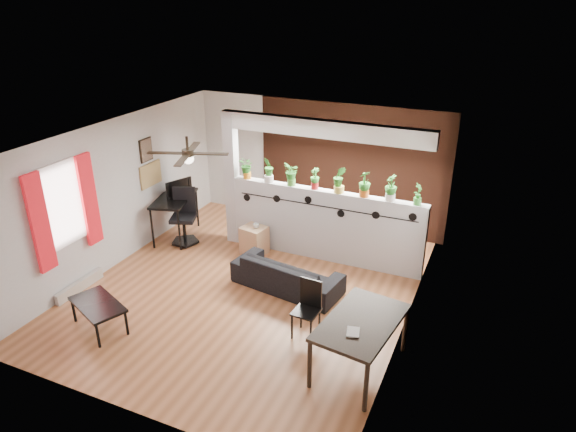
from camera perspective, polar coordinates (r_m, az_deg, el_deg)
The scene contains 29 objects.
room_shell at distance 8.12m, azimuth -4.63°, elevation -0.18°, with size 6.30×7.10×2.90m.
partition_wall at distance 9.33m, azimuth 4.18°, elevation -1.03°, with size 3.60×0.18×1.35m, color #BCBCC1.
ceiling_header at distance 8.73m, azimuth 4.53°, elevation 9.58°, with size 3.60×0.18×0.30m, color white.
pier_column at distance 9.84m, azimuth -6.25°, elevation 4.17°, with size 0.22×0.20×2.60m, color #BCBCC1.
brick_panel at distance 10.40m, azimuth 7.05°, elevation 5.24°, with size 3.90×0.05×2.60m, color brown.
vine_decal at distance 9.09m, azimuth 4.05°, elevation 1.05°, with size 3.31×0.01×0.30m.
window_assembly at distance 8.67m, azimuth -23.65°, elevation 0.90°, with size 0.09×1.30×1.55m.
baseboard_heater at distance 9.27m, azimuth -22.13°, elevation -7.20°, with size 0.08×1.00×0.18m, color #BCB9B3.
corkboard at distance 10.19m, azimuth -15.01°, elevation 4.48°, with size 0.03×0.60×0.45m, color #A4854F.
framed_art at distance 10.01m, azimuth -15.50°, elevation 7.09°, with size 0.03×0.34×0.44m.
ceiling_fan at distance 7.92m, azimuth -11.05°, elevation 6.67°, with size 1.19×1.19×0.43m.
potted_plant_0 at distance 9.60m, azimuth -4.60°, elevation 5.44°, with size 0.25×0.22×0.42m.
potted_plant_1 at distance 9.39m, azimuth -2.16°, elevation 5.24°, with size 0.27×0.30×0.47m.
potted_plant_2 at distance 9.22m, azimuth 0.38°, elevation 4.76°, with size 0.26×0.27×0.43m.
potted_plant_3 at distance 9.07m, azimuth 3.00°, elevation 4.25°, with size 0.24×0.22×0.38m.
potted_plant_4 at distance 8.91m, azimuth 5.73°, elevation 4.13°, with size 0.31×0.28×0.48m.
potted_plant_5 at distance 8.80m, azimuth 8.51°, elevation 3.62°, with size 0.28×0.30×0.45m.
potted_plant_6 at distance 8.70m, azimuth 11.37°, elevation 3.17°, with size 0.26×0.29×0.45m.
potted_plant_7 at distance 8.65m, azimuth 14.26°, elevation 2.46°, with size 0.19×0.22×0.37m.
sofa at distance 8.59m, azimuth -0.09°, elevation -6.49°, with size 1.76×0.69×0.52m, color black.
cube_shelf at distance 9.69m, azimuth -3.77°, elevation -2.70°, with size 0.44×0.39×0.53m, color tan.
cup at distance 9.54m, azimuth -3.56°, elevation -1.07°, with size 0.12×0.12×0.09m, color gray.
computer_desk at distance 10.36m, azimuth -12.55°, elevation 1.63°, with size 0.90×1.30×0.85m.
monitor at distance 10.40m, azimuth -12.16°, elevation 2.80°, with size 0.05×0.32×0.18m, color black.
office_chair at distance 10.20m, azimuth -11.44°, elevation -0.40°, with size 0.59×0.60×1.09m.
dining_table at distance 6.75m, azimuth 8.12°, elevation -11.99°, with size 1.03×1.49×0.75m.
book at distance 6.49m, azimuth 6.54°, elevation -12.61°, with size 0.16×0.21×0.02m, color gray.
folding_chair at distance 7.41m, azimuth 2.30°, elevation -9.66°, with size 0.37×0.37×0.87m.
coffee_table at distance 8.07m, azimuth -20.39°, elevation -9.35°, with size 1.04×0.83×0.43m.
Camera 1 is at (3.57, -6.49, 4.62)m, focal length 32.00 mm.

